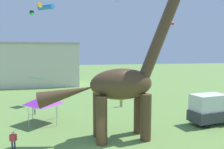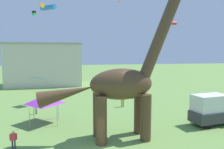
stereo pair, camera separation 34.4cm
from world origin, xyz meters
name	(u,v)px [view 2 (the right image)]	position (x,y,z in m)	size (l,w,h in m)	color
dinosaur_sculpture	(121,84)	(2.60, 3.07, 4.86)	(12.85, 2.72, 13.43)	#513823
parked_box_truck	(215,109)	(13.33, 4.65, 1.65)	(5.83, 2.82, 3.20)	#38383D
person_far_spectator	(36,109)	(-5.82, 12.49, 0.68)	(0.42, 0.18, 1.12)	#6B6056
person_watching_child	(13,138)	(-6.16, 2.62, 0.91)	(0.56, 0.25, 1.50)	#2D3347
person_near_flyer	(123,99)	(5.57, 13.75, 1.07)	(0.66, 0.29, 1.76)	#6B6056
festival_canopy_tent	(44,100)	(-4.40, 8.83, 2.54)	(3.15, 3.15, 3.00)	#B2B2B7
kite_mid_right	(170,23)	(18.31, 25.29, 13.42)	(2.33, 2.01, 0.67)	red
kite_trailing	(37,78)	(-6.20, 17.21, 4.00)	(2.09, 2.08, 2.13)	#287AE5
kite_high_left	(119,1)	(7.80, 25.30, 17.15)	(0.60, 0.80, 0.15)	pink
kite_near_low	(164,34)	(14.98, 20.74, 10.96)	(2.03, 2.14, 0.27)	purple
kite_mid_center	(34,13)	(-6.83, 21.06, 13.74)	(0.62, 0.62, 0.63)	black
kite_far_left	(47,7)	(-5.19, 24.31, 15.39)	(3.14, 3.21, 0.91)	#287AE5
background_building_block	(45,64)	(-7.00, 37.28, 4.91)	(16.66, 9.26, 9.79)	beige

